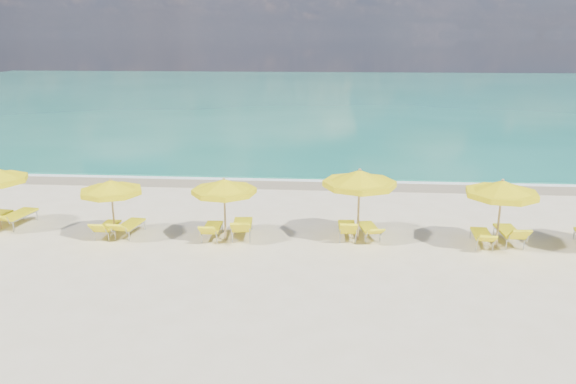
{
  "coord_description": "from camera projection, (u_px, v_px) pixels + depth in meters",
  "views": [
    {
      "loc": [
        1.55,
        -18.11,
        6.71
      ],
      "look_at": [
        0.0,
        1.5,
        1.2
      ],
      "focal_mm": 35.0,
      "sensor_mm": 36.0,
      "label": 1
    }
  ],
  "objects": [
    {
      "name": "wet_sand_band",
      "position": [
        298.0,
        183.0,
        26.42
      ],
      "size": [
        120.0,
        2.6,
        0.01
      ],
      "primitive_type": "cube",
      "color": "tan",
      "rests_on": "ground"
    },
    {
      "name": "ground_plane",
      "position": [
        285.0,
        237.0,
        19.31
      ],
      "size": [
        120.0,
        120.0,
        0.0
      ],
      "primitive_type": "plane",
      "color": "beige"
    },
    {
      "name": "umbrella_3",
      "position": [
        224.0,
        187.0,
        18.52
      ],
      "size": [
        2.58,
        2.58,
        2.2
      ],
      "rotation": [
        0.0,
        0.0,
        0.22
      ],
      "color": "tan",
      "rests_on": "ground"
    },
    {
      "name": "whitecap_near",
      "position": [
        214.0,
        143.0,
        36.09
      ],
      "size": [
        14.0,
        0.36,
        0.05
      ],
      "primitive_type": "cube",
      "color": "white",
      "rests_on": "ground"
    },
    {
      "name": "lounger_2_left",
      "position": [
        108.0,
        230.0,
        19.41
      ],
      "size": [
        0.58,
        1.59,
        0.74
      ],
      "rotation": [
        0.0,
        0.0,
        -0.02
      ],
      "color": "#A5A8AD",
      "rests_on": "ground"
    },
    {
      "name": "lounger_3_right",
      "position": [
        242.0,
        230.0,
        19.32
      ],
      "size": [
        0.82,
        1.99,
        0.89
      ],
      "rotation": [
        0.0,
        0.0,
        0.09
      ],
      "color": "#A5A8AD",
      "rests_on": "ground"
    },
    {
      "name": "lounger_4_left",
      "position": [
        347.0,
        232.0,
        19.22
      ],
      "size": [
        0.64,
        1.73,
        0.85
      ],
      "rotation": [
        0.0,
        0.0,
        0.03
      ],
      "color": "#A5A8AD",
      "rests_on": "ground"
    },
    {
      "name": "umbrella_4",
      "position": [
        360.0,
        179.0,
        18.52
      ],
      "size": [
        2.54,
        2.54,
        2.49
      ],
      "rotation": [
        0.0,
        0.0,
        0.03
      ],
      "color": "tan",
      "rests_on": "ground"
    },
    {
      "name": "whitecap_far",
      "position": [
        419.0,
        129.0,
        41.75
      ],
      "size": [
        18.0,
        0.3,
        0.05
      ],
      "primitive_type": "cube",
      "color": "white",
      "rests_on": "ground"
    },
    {
      "name": "umbrella_2",
      "position": [
        111.0,
        188.0,
        18.72
      ],
      "size": [
        2.09,
        2.09,
        2.12
      ],
      "rotation": [
        0.0,
        0.0,
        -0.0
      ],
      "color": "tan",
      "rests_on": "ground"
    },
    {
      "name": "lounger_4_right",
      "position": [
        369.0,
        232.0,
        19.22
      ],
      "size": [
        0.88,
        1.76,
        0.67
      ],
      "rotation": [
        0.0,
        0.0,
        0.21
      ],
      "color": "#A5A8AD",
      "rests_on": "ground"
    },
    {
      "name": "foam_line",
      "position": [
        299.0,
        179.0,
        27.19
      ],
      "size": [
        120.0,
        1.2,
        0.03
      ],
      "primitive_type": "cube",
      "color": "white",
      "rests_on": "ground"
    },
    {
      "name": "lounger_5_left",
      "position": [
        482.0,
        239.0,
        18.53
      ],
      "size": [
        0.68,
        1.78,
        0.72
      ],
      "rotation": [
        0.0,
        0.0,
        -0.06
      ],
      "color": "#A5A8AD",
      "rests_on": "ground"
    },
    {
      "name": "umbrella_5",
      "position": [
        502.0,
        189.0,
        17.81
      ],
      "size": [
        2.79,
        2.79,
        2.34
      ],
      "rotation": [
        0.0,
        0.0,
        0.24
      ],
      "color": "tan",
      "rests_on": "ground"
    },
    {
      "name": "lounger_2_right",
      "position": [
        129.0,
        229.0,
        19.48
      ],
      "size": [
        0.81,
        1.82,
        0.75
      ],
      "rotation": [
        0.0,
        0.0,
        -0.13
      ],
      "color": "#A5A8AD",
      "rests_on": "ground"
    },
    {
      "name": "lounger_3_left",
      "position": [
        212.0,
        232.0,
        19.19
      ],
      "size": [
        0.62,
        1.72,
        0.76
      ],
      "rotation": [
        0.0,
        0.0,
        0.03
      ],
      "color": "#A5A8AD",
      "rests_on": "ground"
    },
    {
      "name": "lounger_1_right",
      "position": [
        17.0,
        219.0,
        20.42
      ],
      "size": [
        0.93,
        2.09,
        0.81
      ],
      "rotation": [
        0.0,
        0.0,
        -0.14
      ],
      "color": "#A5A8AD",
      "rests_on": "ground"
    },
    {
      "name": "ocean",
      "position": [
        319.0,
        95.0,
        65.39
      ],
      "size": [
        120.0,
        80.0,
        0.3
      ],
      "primitive_type": "cube",
      "color": "#13705A",
      "rests_on": "ground"
    },
    {
      "name": "lounger_5_right",
      "position": [
        509.0,
        237.0,
        18.69
      ],
      "size": [
        0.72,
        1.91,
        0.88
      ],
      "rotation": [
        0.0,
        0.0,
        0.05
      ],
      "color": "#A5A8AD",
      "rests_on": "ground"
    }
  ]
}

